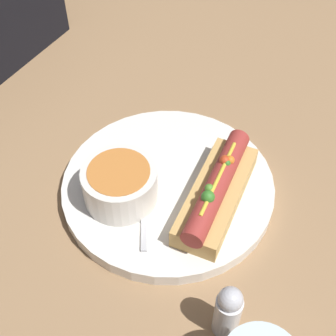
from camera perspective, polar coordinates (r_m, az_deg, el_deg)
ground_plane at (r=0.65m, az=0.00°, el=-2.79°), size 4.00×4.00×0.00m
dinner_plate at (r=0.65m, az=0.00°, el=-2.24°), size 0.29×0.29×0.02m
hot_dog at (r=0.60m, az=6.15°, el=-2.50°), size 0.18×0.08×0.06m
soup_bowl at (r=0.60m, az=-5.88°, el=-1.85°), size 0.10×0.10×0.05m
spoon at (r=0.64m, az=-2.90°, el=-1.50°), size 0.14×0.09×0.01m
salt_shaker at (r=0.52m, az=7.31°, el=-16.93°), size 0.03×0.03×0.08m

